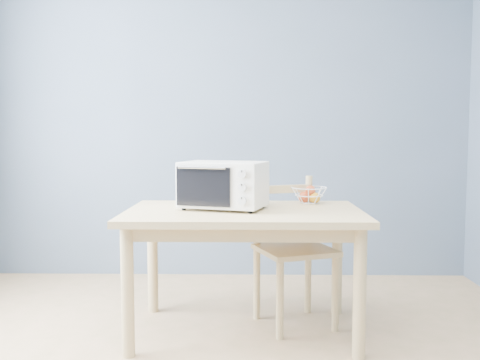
{
  "coord_description": "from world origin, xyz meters",
  "views": [
    {
      "loc": [
        0.18,
        -2.25,
        1.19
      ],
      "look_at": [
        0.12,
        0.89,
        0.93
      ],
      "focal_mm": 40.0,
      "sensor_mm": 36.0,
      "label": 1
    }
  ],
  "objects_px": {
    "fruit_basket": "(309,194)",
    "dining_chair": "(292,252)",
    "toaster_oven": "(220,184)",
    "dining_table": "(244,227)"
  },
  "relations": [
    {
      "from": "fruit_basket",
      "to": "dining_chair",
      "type": "height_order",
      "value": "dining_chair"
    },
    {
      "from": "dining_chair",
      "to": "toaster_oven",
      "type": "bearing_deg",
      "value": 176.3
    },
    {
      "from": "toaster_oven",
      "to": "dining_chair",
      "type": "bearing_deg",
      "value": 33.99
    },
    {
      "from": "toaster_oven",
      "to": "dining_chair",
      "type": "distance_m",
      "value": 0.64
    },
    {
      "from": "dining_table",
      "to": "dining_chair",
      "type": "relative_size",
      "value": 1.51
    },
    {
      "from": "fruit_basket",
      "to": "dining_chair",
      "type": "relative_size",
      "value": 0.29
    },
    {
      "from": "toaster_oven",
      "to": "dining_chair",
      "type": "relative_size",
      "value": 0.6
    },
    {
      "from": "dining_table",
      "to": "dining_chair",
      "type": "distance_m",
      "value": 0.4
    },
    {
      "from": "dining_table",
      "to": "toaster_oven",
      "type": "relative_size",
      "value": 2.5
    },
    {
      "from": "fruit_basket",
      "to": "dining_chair",
      "type": "bearing_deg",
      "value": -132.36
    }
  ]
}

